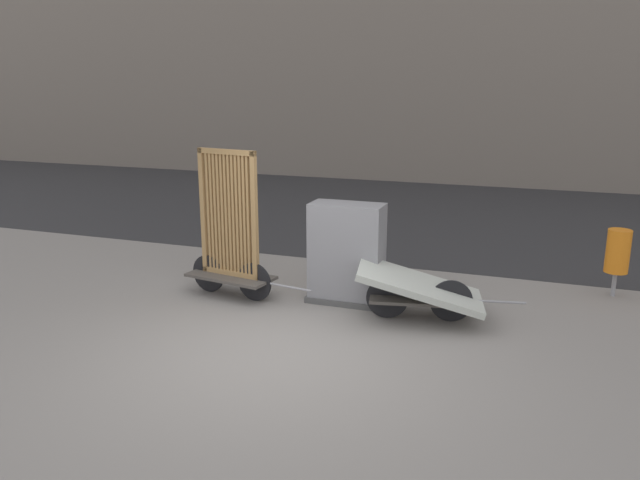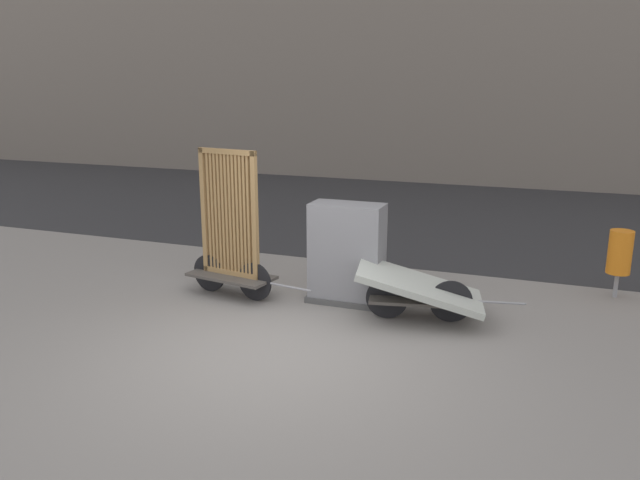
{
  "view_description": "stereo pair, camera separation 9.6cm",
  "coord_description": "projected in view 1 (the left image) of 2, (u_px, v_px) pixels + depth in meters",
  "views": [
    {
      "loc": [
        2.7,
        -5.97,
        2.98
      ],
      "look_at": [
        0.0,
        1.56,
        0.94
      ],
      "focal_mm": 35.0,
      "sensor_mm": 36.0,
      "label": 1
    },
    {
      "loc": [
        2.79,
        -5.93,
        2.98
      ],
      "look_at": [
        0.0,
        1.56,
        0.94
      ],
      "focal_mm": 35.0,
      "sensor_mm": 36.0,
      "label": 2
    }
  ],
  "objects": [
    {
      "name": "road_strip",
      "position": [
        416.0,
        213.0,
        14.52
      ],
      "size": [
        56.0,
        8.86,
        0.01
      ],
      "color": "#2D2D30",
      "rests_on": "ground_plane"
    },
    {
      "name": "bike_cart_with_mattress",
      "position": [
        420.0,
        289.0,
        7.94
      ],
      "size": [
        2.17,
        1.23,
        0.71
      ],
      "rotation": [
        0.0,
        0.0,
        0.2
      ],
      "color": "#4C4742",
      "rests_on": "ground_plane"
    },
    {
      "name": "utility_cabinet",
      "position": [
        347.0,
        256.0,
        8.54
      ],
      "size": [
        1.06,
        0.53,
        1.39
      ],
      "color": "#4C4C4C",
      "rests_on": "ground_plane"
    },
    {
      "name": "ground_plane",
      "position": [
        274.0,
        352.0,
        7.06
      ],
      "size": [
        60.0,
        60.0,
        0.0
      ],
      "primitive_type": "plane",
      "color": "gray"
    },
    {
      "name": "bike_cart_with_bedframe",
      "position": [
        230.0,
        242.0,
        8.72
      ],
      "size": [
        1.98,
        0.76,
        2.09
      ],
      "rotation": [
        0.0,
        0.0,
        -0.16
      ],
      "color": "#4C4742",
      "rests_on": "ground_plane"
    },
    {
      "name": "trash_bin",
      "position": [
        618.0,
        252.0,
        8.76
      ],
      "size": [
        0.32,
        0.32,
        0.97
      ],
      "color": "gray",
      "rests_on": "ground_plane"
    }
  ]
}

